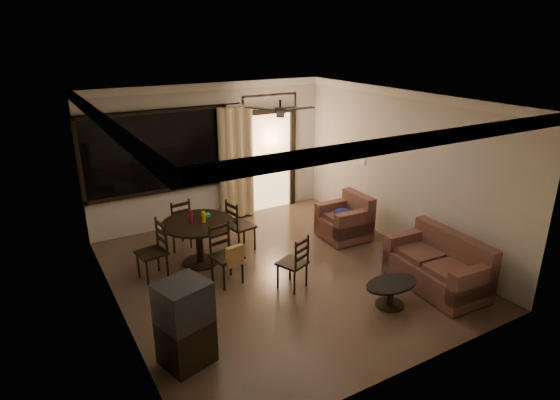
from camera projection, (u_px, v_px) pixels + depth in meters
ground at (280, 273)px, 7.64m from camera, size 5.50×5.50×0.00m
room_shell at (260, 139)px, 8.74m from camera, size 5.50×6.70×5.50m
dining_table at (199, 231)px, 7.78m from camera, size 1.20×1.20×0.97m
dining_chair_west at (153, 262)px, 7.39m from camera, size 0.48×0.48×0.95m
dining_chair_east at (241, 235)px, 8.38m from camera, size 0.48×0.48×0.95m
dining_chair_south at (227, 265)px, 7.25m from camera, size 0.48×0.53×0.95m
dining_chair_north at (178, 233)px, 8.46m from camera, size 0.48×0.48×0.95m
tv_cabinet at (185, 323)px, 5.42m from camera, size 0.67×0.63×1.06m
sofa at (439, 267)px, 7.14m from camera, size 0.92×1.59×0.82m
armchair at (346, 221)px, 8.85m from camera, size 0.85×0.85×0.82m
coffee_table at (391, 290)px, 6.66m from camera, size 0.83×0.50×0.37m
side_chair at (293, 272)px, 7.13m from camera, size 0.50×0.50×0.88m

